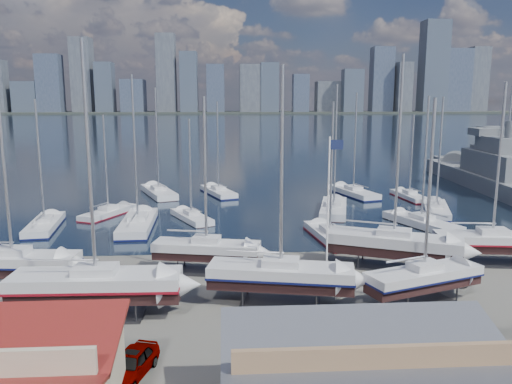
{
  "coord_description": "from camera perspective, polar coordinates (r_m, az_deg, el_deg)",
  "views": [
    {
      "loc": [
        -6.07,
        -44.36,
        13.81
      ],
      "look_at": [
        -2.69,
        8.0,
        4.3
      ],
      "focal_mm": 35.0,
      "sensor_mm": 36.0,
      "label": 1
    }
  ],
  "objects": [
    {
      "name": "ground",
      "position": [
        37.53,
        6.0,
        -11.38
      ],
      "size": [
        1400.0,
        1400.0,
        0.0
      ],
      "primitive_type": "plane",
      "color": "#605E59",
      "rests_on": "ground"
    },
    {
      "name": "water",
      "position": [
        344.7,
        -2.7,
        7.94
      ],
      "size": [
        1400.0,
        600.0,
        0.4
      ],
      "primitive_type": "cube",
      "color": "#172035",
      "rests_on": "ground"
    },
    {
      "name": "far_shore",
      "position": [
        604.53,
        -3.15,
        9.05
      ],
      "size": [
        1400.0,
        80.0,
        2.2
      ],
      "primitive_type": "cube",
      "color": "#2D332D",
      "rests_on": "ground"
    },
    {
      "name": "skyline",
      "position": [
        598.66,
        -3.95,
        12.67
      ],
      "size": [
        639.14,
        43.8,
        107.69
      ],
      "color": "#475166",
      "rests_on": "far_shore"
    },
    {
      "name": "sailboat_cradle_0",
      "position": [
        41.45,
        -26.04,
        -7.29
      ],
      "size": [
        9.87,
        3.67,
        15.62
      ],
      "rotation": [
        0.0,
        0.0,
        -0.1
      ],
      "color": "#2D2D33",
      "rests_on": "ground"
    },
    {
      "name": "sailboat_cradle_1",
      "position": [
        34.38,
        -17.79,
        -10.06
      ],
      "size": [
        11.02,
        3.33,
        17.56
      ],
      "rotation": [
        0.0,
        0.0,
        -0.02
      ],
      "color": "#2D2D33",
      "rests_on": "ground"
    },
    {
      "name": "sailboat_cradle_2",
      "position": [
        41.04,
        -5.67,
        -6.53
      ],
      "size": [
        8.94,
        4.12,
        14.23
      ],
      "rotation": [
        0.0,
        0.0,
        -0.21
      ],
      "color": "#2D2D33",
      "rests_on": "ground"
    },
    {
      "name": "sailboat_cradle_3",
      "position": [
        34.73,
        2.84,
        -9.49
      ],
      "size": [
        10.37,
        4.76,
        16.17
      ],
      "rotation": [
        0.0,
        0.0,
        -0.2
      ],
      "color": "#2D2D33",
      "rests_on": "ground"
    },
    {
      "name": "sailboat_cradle_4",
      "position": [
        43.3,
        15.47,
        -5.73
      ],
      "size": [
        11.08,
        7.23,
        17.51
      ],
      "rotation": [
        0.0,
        0.0,
        -0.43
      ],
      "color": "#2D2D33",
      "rests_on": "ground"
    },
    {
      "name": "sailboat_cradle_5",
      "position": [
        36.52,
        18.64,
        -9.21
      ],
      "size": [
        8.92,
        5.21,
        14.08
      ],
      "rotation": [
        0.0,
        0.0,
        0.35
      ],
      "color": "#2D2D33",
      "rests_on": "ground"
    },
    {
      "name": "sailboat_cradle_6",
      "position": [
        47.42,
        25.37,
        -5.12
      ],
      "size": [
        9.78,
        3.89,
        15.42
      ],
      "rotation": [
        0.0,
        0.0,
        -0.13
      ],
      "color": "#2D2D33",
      "rests_on": "ground"
    },
    {
      "name": "sailboat_moored_0",
      "position": [
        59.71,
        -22.99,
        -3.63
      ],
      "size": [
        3.99,
        10.14,
        14.76
      ],
      "rotation": [
        0.0,
        0.0,
        1.7
      ],
      "color": "black",
      "rests_on": "water"
    },
    {
      "name": "sailboat_moored_1",
      "position": [
        63.8,
        -16.52,
        -2.38
      ],
      "size": [
        5.89,
        8.79,
        12.86
      ],
      "rotation": [
        0.0,
        0.0,
        1.12
      ],
      "color": "black",
      "rests_on": "water"
    },
    {
      "name": "sailboat_moored_2",
      "position": [
        75.75,
        -11.05,
        -0.18
      ],
      "size": [
        6.8,
        11.35,
        16.58
      ],
      "rotation": [
        0.0,
        0.0,
        1.94
      ],
      "color": "black",
      "rests_on": "water"
    },
    {
      "name": "sailboat_moored_3",
      "position": [
        56.89,
        -13.32,
        -3.74
      ],
      "size": [
        3.63,
        11.77,
        17.45
      ],
      "rotation": [
        0.0,
        0.0,
        1.6
      ],
      "color": "black",
      "rests_on": "water"
    },
    {
      "name": "sailboat_moored_4",
      "position": [
        59.39,
        -7.39,
        -2.94
      ],
      "size": [
        5.65,
        8.44,
        12.46
      ],
      "rotation": [
        0.0,
        0.0,
        2.02
      ],
      "color": "black",
      "rests_on": "water"
    },
    {
      "name": "sailboat_moored_5",
      "position": [
        75.18,
        -4.32,
        -0.11
      ],
      "size": [
        5.87,
        10.02,
        14.47
      ],
      "rotation": [
        0.0,
        0.0,
        1.92
      ],
      "color": "black",
      "rests_on": "water"
    },
    {
      "name": "sailboat_moored_6",
      "position": [
        51.39,
        8.42,
        -5.08
      ],
      "size": [
        3.98,
        9.96,
        14.48
      ],
      "rotation": [
        0.0,
        0.0,
        1.7
      ],
      "color": "black",
      "rests_on": "water"
    },
    {
      "name": "sailboat_moored_7",
      "position": [
        63.73,
        8.87,
        -2.07
      ],
      "size": [
        5.7,
        11.45,
        16.65
      ],
      "rotation": [
        0.0,
        0.0,
        1.32
      ],
      "color": "black",
      "rests_on": "water"
    },
    {
      "name": "sailboat_moored_8",
      "position": [
        75.79,
        11.06,
        -0.18
      ],
      "size": [
        5.81,
        11.0,
        15.84
      ],
      "rotation": [
        0.0,
        0.0,
        1.85
      ],
      "color": "black",
      "rests_on": "water"
    },
    {
      "name": "sailboat_moored_9",
      "position": [
        59.02,
        18.37,
        -3.47
      ],
      "size": [
        6.34,
        10.34,
        15.12
      ],
      "rotation": [
        0.0,
        0.0,
        1.95
      ],
      "color": "black",
      "rests_on": "water"
    },
    {
      "name": "sailboat_moored_10",
      "position": [
        66.65,
        19.88,
        -2.04
      ],
      "size": [
        5.99,
        10.46,
        15.08
      ],
      "rotation": [
        0.0,
        0.0,
        1.23
      ],
      "color": "black",
      "rests_on": "water"
    },
    {
      "name": "sailboat_moored_11",
      "position": [
        75.24,
        17.13,
        -0.53
      ],
      "size": [
        3.2,
        8.59,
        12.54
      ],
      "rotation": [
        0.0,
        0.0,
        1.67
      ],
      "color": "black",
      "rests_on": "water"
    },
    {
      "name": "naval_ship_east",
      "position": [
        86.83,
        25.91,
        1.19
      ],
      "size": [
        10.4,
        45.73,
        18.08
      ],
      "rotation": [
        0.0,
        0.0,
        1.5
      ],
      "color": "#595E62",
      "rests_on": "water"
    },
    {
      "name": "naval_ship_west",
      "position": [
        98.66,
        26.53,
        2.12
      ],
      "size": [
        9.33,
        41.85,
        17.74
      ],
      "rotation": [
        0.0,
        0.0,
        1.64
      ],
      "color": "#595E62",
      "rests_on": "water"
    },
    {
      "name": "car_a",
      "position": [
        27.52,
        -14.09,
        -18.51
      ],
      "size": [
        2.77,
        4.44,
        1.41
      ],
      "primitive_type": "imported",
      "rotation": [
        0.0,
        0.0,
        -0.29
      ],
      "color": "gray",
      "rests_on": "ground"
    },
    {
      "name": "car_b",
      "position": [
        28.73,
        5.69,
        -16.83
      ],
      "size": [
        4.77,
        2.53,
        1.49
      ],
      "primitive_type": "imported",
      "rotation": [
        0.0,
        0.0,
        1.79
      ],
      "color": "gray",
      "rests_on": "ground"
    },
    {
      "name": "car_c",
      "position": [
        30.58,
        19.13,
        -15.52
      ],
      "size": [
        3.79,
        6.16,
        1.59
      ],
      "primitive_type": "imported",
      "rotation": [
        0.0,
        0.0,
        -0.21
      ],
      "color": "gray",
      "rests_on": "ground"
    },
    {
      "name": "car_d",
      "position": [
        31.3,
        23.37,
        -15.49
      ],
      "size": [
        3.15,
        4.83,
        1.3
      ],
      "primitive_type": "imported",
      "rotation": [
        0.0,
        0.0,
        -0.32
      ],
      "color": "gray",
      "rests_on": "ground"
    },
    {
      "name": "flagpole",
      "position": [
        35.67,
        8.36,
        -1.56
      ],
      "size": [
        1.01,
        0.12,
        11.46
      ],
      "color": "white",
      "rests_on": "ground"
    }
  ]
}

